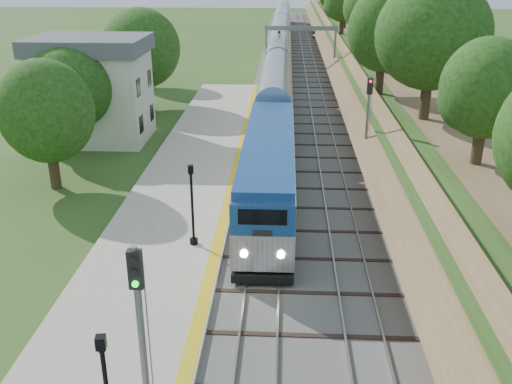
# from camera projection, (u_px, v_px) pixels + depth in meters

# --- Properties ---
(trackbed) EXTENTS (9.50, 170.00, 0.28)m
(trackbed) POSITION_uv_depth(u_px,v_px,m) (295.00, 71.00, 72.49)
(trackbed) COLOR #4C4944
(trackbed) RESTS_ON ground
(platform) EXTENTS (6.40, 68.00, 0.38)m
(platform) POSITION_uv_depth(u_px,v_px,m) (176.00, 211.00, 32.15)
(platform) COLOR #A19682
(platform) RESTS_ON ground
(yellow_stripe) EXTENTS (0.55, 68.00, 0.01)m
(yellow_stripe) POSITION_uv_depth(u_px,v_px,m) (226.00, 209.00, 31.94)
(yellow_stripe) COLOR gold
(yellow_stripe) RESTS_ON platform
(embankment) EXTENTS (10.64, 170.00, 11.70)m
(embankment) POSITION_uv_depth(u_px,v_px,m) (362.00, 57.00, 71.37)
(embankment) COLOR brown
(embankment) RESTS_ON ground
(station_building) EXTENTS (8.60, 6.60, 8.00)m
(station_building) POSITION_uv_depth(u_px,v_px,m) (93.00, 89.00, 44.02)
(station_building) COLOR beige
(station_building) RESTS_ON ground
(signal_gantry) EXTENTS (8.40, 0.38, 6.20)m
(signal_gantry) POSITION_uv_depth(u_px,v_px,m) (300.00, 38.00, 66.03)
(signal_gantry) COLOR slate
(signal_gantry) RESTS_ON ground
(trees_behind_platform) EXTENTS (7.82, 53.32, 7.21)m
(trees_behind_platform) POSITION_uv_depth(u_px,v_px,m) (90.00, 114.00, 35.10)
(trees_behind_platform) COLOR #332316
(trees_behind_platform) RESTS_ON ground
(train) EXTENTS (2.81, 112.88, 4.13)m
(train) POSITION_uv_depth(u_px,v_px,m) (280.00, 50.00, 75.36)
(train) COLOR black
(train) RESTS_ON trackbed
(lamppost_far) EXTENTS (0.41, 0.41, 4.10)m
(lamppost_far) POSITION_uv_depth(u_px,v_px,m) (192.00, 210.00, 27.42)
(lamppost_far) COLOR black
(lamppost_far) RESTS_ON platform
(signal_platform) EXTENTS (0.37, 0.30, 6.34)m
(signal_platform) POSITION_uv_depth(u_px,v_px,m) (141.00, 327.00, 15.25)
(signal_platform) COLOR slate
(signal_platform) RESTS_ON platform
(signal_farside) EXTENTS (0.35, 0.28, 6.41)m
(signal_farside) POSITION_uv_depth(u_px,v_px,m) (368.00, 115.00, 36.83)
(signal_farside) COLOR slate
(signal_farside) RESTS_ON ground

